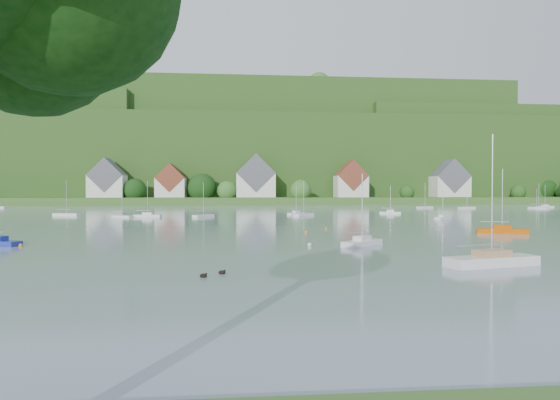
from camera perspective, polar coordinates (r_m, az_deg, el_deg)
The scene contains 17 objects.
ground at distance 18.58m, azimuth 6.07°, elevation -17.05°, with size 600.00×600.00×0.00m, color slate.
far_shore_strip at distance 217.38m, azimuth -4.30°, elevation -0.03°, with size 600.00×60.00×3.00m, color #365720.
forested_ridge at distance 286.42m, azimuth -4.44°, elevation 4.52°, with size 620.00×181.22×69.89m.
village_building_0 at distance 210.75m, azimuth -19.38°, elevation 2.06°, with size 14.00×10.40×16.00m.
village_building_1 at distance 208.03m, azimuth -12.55°, elevation 1.90°, with size 12.00×9.36×14.00m.
village_building_2 at distance 205.54m, azimuth -2.85°, elevation 2.35°, with size 16.00×11.44×18.00m.
village_building_3 at distance 209.04m, azimuth 8.20°, elevation 2.09°, with size 13.00×10.40×15.50m.
village_building_4 at distance 227.44m, azimuth 19.07°, elevation 2.00°, with size 15.00×10.40×16.50m.
near_sailboat_2 at distance 41.25m, azimuth 23.32°, elevation -6.35°, with size 7.76×3.79×10.10m.
near_sailboat_3 at distance 52.44m, azimuth 9.50°, elevation -4.78°, with size 5.19×4.95×7.57m.
near_sailboat_5 at distance 73.08m, azimuth 24.34°, elevation -3.18°, with size 6.61×4.16×8.67m.
mooring_buoy_1 at distance 51.66m, azimuth 3.44°, elevation -5.33°, with size 0.46×0.46×0.46m, color silver.
mooring_buoy_2 at distance 73.91m, azimuth 5.37°, elevation -3.39°, with size 0.39×0.39×0.39m, color orange.
mooring_buoy_3 at distance 67.31m, azimuth 3.02°, elevation -3.83°, with size 0.44×0.44×0.44m, color orange.
mooring_buoy_5 at distance 57.55m, azimuth -27.85°, elevation -4.80°, with size 0.40×0.40×0.40m, color orange.
duck_pair at distance 34.05m, azimuth -7.78°, elevation -8.49°, with size 1.71×1.51×0.35m.
far_sailboat_cluster at distance 134.08m, azimuth 3.62°, elevation -1.21°, with size 188.56×76.13×8.53m.
Camera 1 is at (-3.47, -17.31, 5.79)m, focal length 31.56 mm.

